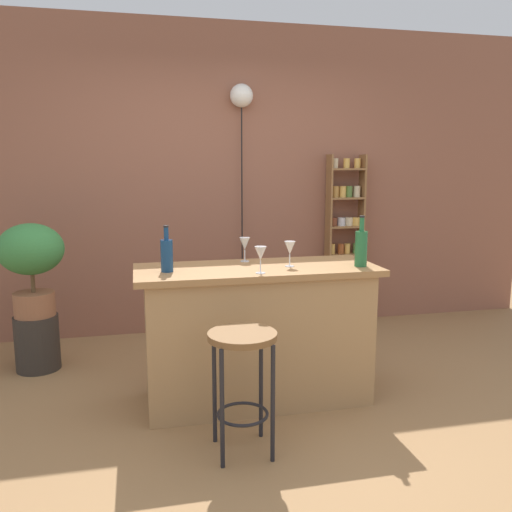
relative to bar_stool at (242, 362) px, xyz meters
The scene contains 13 objects.
ground 0.64m from the bar_stool, 55.58° to the left, with size 12.00×12.00×0.00m, color olive.
back_wall 2.45m from the bar_stool, 84.41° to the left, with size 6.40×0.10×2.80m, color #8C5642.
kitchen_counter 0.67m from the bar_stool, 70.39° to the left, with size 1.55×0.60×0.90m.
bar_stool is the anchor object (origin of this frame).
spice_shelf 2.59m from the bar_stool, 56.01° to the left, with size 0.35×0.15×1.64m.
plant_stool 2.00m from the bar_stool, 130.63° to the left, with size 0.32×0.32×0.42m, color #2D2823.
potted_plant 2.01m from the bar_stool, 130.63° to the left, with size 0.48×0.43×0.70m.
bottle_wine_red 0.85m from the bar_stool, 120.52° to the left, with size 0.08×0.08×0.28m.
bottle_spirits_clear 1.13m from the bar_stool, 29.57° to the left, with size 0.08×0.08×0.33m.
wine_glass_left 0.99m from the bar_stool, 77.49° to the left, with size 0.07×0.07×0.16m.
wine_glass_center 0.89m from the bar_stool, 53.92° to the left, with size 0.07×0.07×0.16m.
wine_glass_right 0.69m from the bar_stool, 64.84° to the left, with size 0.07×0.07×0.16m.
pendant_globe_light 2.73m from the bar_stool, 78.68° to the left, with size 0.21×0.21×2.25m.
Camera 1 is at (-0.74, -2.94, 1.54)m, focal length 37.15 mm.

